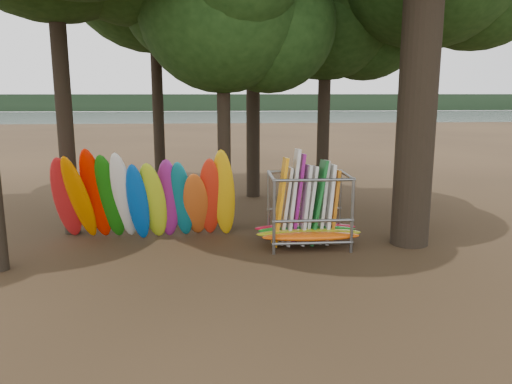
{
  "coord_description": "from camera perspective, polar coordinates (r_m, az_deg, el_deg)",
  "views": [
    {
      "loc": [
        -1.2,
        -13.87,
        4.49
      ],
      "look_at": [
        -0.03,
        1.5,
        1.4
      ],
      "focal_mm": 35.0,
      "sensor_mm": 36.0,
      "label": 1
    }
  ],
  "objects": [
    {
      "name": "lake",
      "position": [
        74.01,
        -3.48,
        7.85
      ],
      "size": [
        160.0,
        160.0,
        0.0
      ],
      "primitive_type": "plane",
      "color": "gray",
      "rests_on": "ground"
    },
    {
      "name": "far_shore",
      "position": [
        123.9,
        -3.89,
        10.17
      ],
      "size": [
        160.0,
        4.0,
        4.0
      ],
      "primitive_type": "cube",
      "color": "black",
      "rests_on": "ground"
    },
    {
      "name": "oak_5",
      "position": [
        16.68,
        -3.86,
        20.33
      ],
      "size": [
        6.17,
        6.17,
        9.81
      ],
      "color": "black",
      "rests_on": "ground"
    },
    {
      "name": "storage_rack",
      "position": [
        14.81,
        5.99,
        -2.35
      ],
      "size": [
        3.13,
        1.51,
        2.9
      ],
      "color": "slate",
      "rests_on": "ground"
    },
    {
      "name": "oak_3",
      "position": [
        20.62,
        8.08,
        20.74
      ],
      "size": [
        6.86,
        6.86,
        10.91
      ],
      "color": "black",
      "rests_on": "ground"
    },
    {
      "name": "kayak_row",
      "position": [
        15.42,
        -12.55,
        -0.76
      ],
      "size": [
        5.56,
        2.15,
        3.08
      ],
      "color": "red",
      "rests_on": "ground"
    },
    {
      "name": "ground",
      "position": [
        14.63,
        0.55,
        -6.54
      ],
      "size": [
        120.0,
        120.0,
        0.0
      ],
      "primitive_type": "plane",
      "color": "#47331E",
      "rests_on": "ground"
    }
  ]
}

